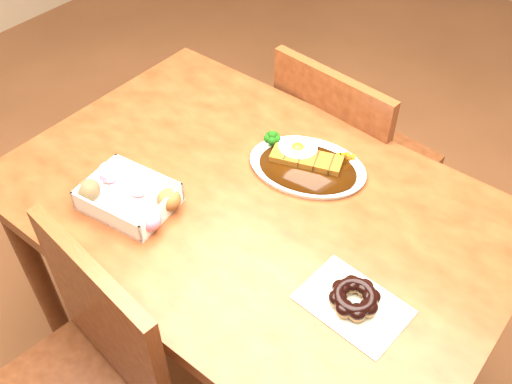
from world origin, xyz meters
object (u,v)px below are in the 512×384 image
Objects in this scene: table at (252,228)px; donut_box at (128,196)px; pon_de_ring at (354,299)px; katsu_curry_plate at (306,163)px; chair_far at (346,161)px.

table is 0.31m from donut_box.
table is 5.45× the size of pon_de_ring.
katsu_curry_plate is 0.41m from pon_de_ring.
table is at bearing 41.57° from donut_box.
donut_box is (-0.21, -0.19, 0.13)m from table.
katsu_curry_plate is at bearing 106.27° from chair_far.
pon_de_ring is at bearing 125.94° from chair_far.
pon_de_ring is at bearing 9.08° from donut_box.
chair_far reaches higher than pon_de_ring.
table is 1.38× the size of chair_far.
chair_far is at bearing 101.33° from katsu_curry_plate.
donut_box is at bearing -138.43° from table.
chair_far is 0.80m from donut_box.
donut_box is (-0.25, -0.36, 0.01)m from katsu_curry_plate.
table is at bearing 99.22° from chair_far.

